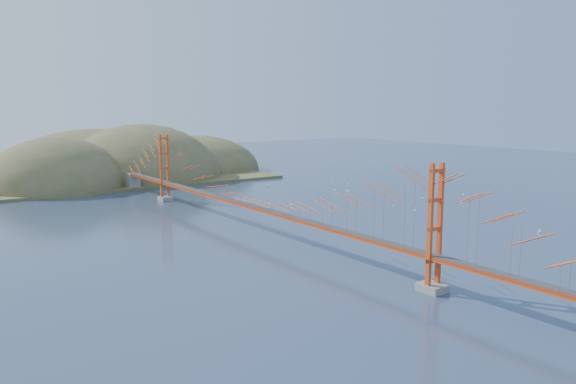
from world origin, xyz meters
TOP-DOWN VIEW (x-y plane):
  - ground at (0.00, 0.00)m, footprint 320.00×320.00m
  - bridge at (0.00, 0.18)m, footprint 2.20×94.40m
  - far_headlands at (2.21, 68.52)m, footprint 84.00×58.00m
  - sailboat_12 at (24.36, 34.45)m, footprint 0.56×0.56m
  - sailboat_14 at (28.81, -2.06)m, footprint 0.64×0.64m
  - sailboat_15 at (40.79, 27.78)m, footprint 0.49×0.52m
  - sailboat_8 at (32.82, 19.13)m, footprint 0.62×0.54m
  - sailboat_5 at (40.25, -2.08)m, footprint 0.57×0.61m
  - sailboat_9 at (48.60, 3.79)m, footprint 0.54×0.54m
  - sailboat_3 at (14.84, 12.86)m, footprint 0.62×0.62m
  - sailboat_1 at (29.13, 2.91)m, footprint 0.53×0.53m
  - sailboat_2 at (30.23, -22.37)m, footprint 0.53×0.52m
  - sailboat_7 at (31.24, 20.70)m, footprint 0.64×0.60m
  - sailboat_0 at (8.48, -5.32)m, footprint 0.51×0.51m
  - sailboat_17 at (41.37, 33.61)m, footprint 0.54×0.52m
  - sailboat_16 at (11.33, 18.84)m, footprint 0.63×0.63m
  - sailboat_4 at (38.15, 4.62)m, footprint 0.69×0.69m
  - sailboat_extra_0 at (32.58, 18.15)m, footprint 0.60×0.57m

SIDE VIEW (x-z plane):
  - ground at x=0.00m, z-range 0.00..0.00m
  - far_headlands at x=2.21m, z-range -12.50..12.50m
  - sailboat_0 at x=8.48m, z-range -0.15..0.42m
  - sailboat_15 at x=40.79m, z-range -0.15..0.43m
  - sailboat_9 at x=48.60m, z-range -0.16..0.44m
  - sailboat_1 at x=29.13m, z-range -0.16..0.44m
  - sailboat_2 at x=30.23m, z-range -0.16..0.44m
  - sailboat_17 at x=41.37m, z-range -0.16..0.44m
  - sailboat_12 at x=24.36m, z-range -0.17..0.46m
  - sailboat_3 at x=14.84m, z-range -0.18..0.48m
  - sailboat_16 at x=11.33m, z-range -0.19..0.48m
  - sailboat_extra_0 at x=32.58m, z-range -0.19..0.48m
  - sailboat_5 at x=40.25m, z-range -0.19..0.49m
  - sailboat_14 at x=28.81m, z-range -0.20..0.51m
  - sailboat_8 at x=32.82m, z-range -0.20..0.51m
  - sailboat_7 at x=31.24m, z-range -0.20..0.51m
  - sailboat_4 at x=38.15m, z-range -0.21..0.52m
  - bridge at x=0.00m, z-range 1.01..13.01m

